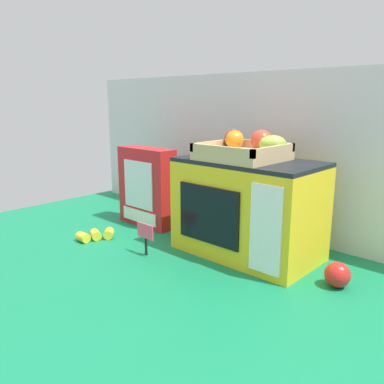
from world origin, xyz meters
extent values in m
plane|color=#147A4C|center=(0.00, 0.00, 0.00)|extent=(1.70, 1.70, 0.00)
cube|color=silver|center=(0.00, 0.27, 0.28)|extent=(1.61, 0.03, 0.56)
cube|color=yellow|center=(0.18, 0.05, 0.14)|extent=(0.42, 0.24, 0.28)
cube|color=black|center=(0.18, 0.05, 0.29)|extent=(0.42, 0.24, 0.01)
cube|color=black|center=(0.13, -0.07, 0.14)|extent=(0.22, 0.01, 0.17)
cube|color=white|center=(0.32, -0.07, 0.14)|extent=(0.09, 0.01, 0.23)
cube|color=tan|center=(0.16, 0.04, 0.30)|extent=(0.22, 0.21, 0.02)
cube|color=tan|center=(0.16, -0.06, 0.33)|extent=(0.22, 0.01, 0.02)
cube|color=tan|center=(0.16, 0.14, 0.33)|extent=(0.22, 0.01, 0.02)
cube|color=tan|center=(0.06, 0.04, 0.33)|extent=(0.01, 0.21, 0.02)
cube|color=tan|center=(0.26, 0.04, 0.33)|extent=(0.01, 0.21, 0.02)
ellipsoid|color=#9EC647|center=(0.24, 0.08, 0.34)|extent=(0.09, 0.09, 0.05)
sphere|color=red|center=(0.08, 0.10, 0.34)|extent=(0.06, 0.06, 0.06)
sphere|color=#E04228|center=(0.19, 0.08, 0.35)|extent=(0.06, 0.06, 0.06)
sphere|color=orange|center=(0.11, 0.07, 0.34)|extent=(0.06, 0.06, 0.06)
cube|color=red|center=(-0.27, 0.04, 0.15)|extent=(0.24, 0.08, 0.29)
cube|color=silver|center=(-0.27, -0.01, 0.16)|extent=(0.15, 0.00, 0.17)
cube|color=white|center=(-0.27, -0.01, 0.04)|extent=(0.18, 0.00, 0.05)
cylinder|color=black|center=(-0.04, -0.17, 0.03)|extent=(0.01, 0.01, 0.06)
cube|color=#F44C6B|center=(-0.04, -0.17, 0.08)|extent=(0.07, 0.00, 0.05)
cylinder|color=yellow|center=(-0.25, -0.16, 0.02)|extent=(0.05, 0.05, 0.03)
cylinder|color=yellow|center=(-0.27, -0.20, 0.02)|extent=(0.05, 0.05, 0.03)
cylinder|color=yellow|center=(-0.28, -0.24, 0.02)|extent=(0.05, 0.03, 0.03)
sphere|color=red|center=(0.47, 0.02, 0.03)|extent=(0.07, 0.07, 0.07)
camera|label=1|loc=(0.83, -0.90, 0.46)|focal=36.83mm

